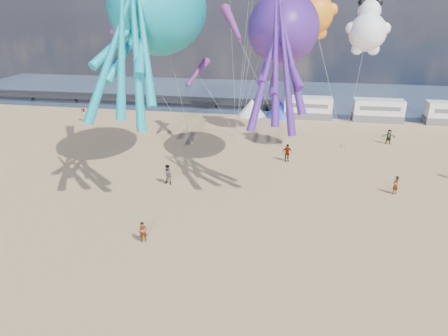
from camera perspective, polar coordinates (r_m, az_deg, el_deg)
ground at (r=22.75m, az=-2.49°, el=-18.37°), size 120.00×120.00×0.00m
water at (r=73.48m, az=6.83°, el=10.30°), size 120.00×120.00×0.00m
pier at (r=70.11m, az=-17.59°, el=9.70°), size 60.00×3.00×0.50m
motorhome_0 at (r=58.44m, az=11.89°, el=8.45°), size 6.60×2.50×3.00m
motorhome_1 at (r=59.54m, az=21.12°, el=7.69°), size 6.60×2.50×3.00m
tent_white at (r=58.77m, az=3.98°, el=8.64°), size 4.00×4.00×2.40m
tent_blue at (r=58.51m, az=7.92°, el=8.42°), size 4.00×4.00×2.40m
standing_person at (r=27.58m, az=-11.49°, el=-8.97°), size 0.64×0.56×1.48m
beachgoer_0 at (r=58.97m, az=-19.41°, el=7.19°), size 0.77×0.64×1.81m
beachgoer_3 at (r=41.25m, az=8.99°, el=2.17°), size 1.32×0.93×1.85m
beachgoer_4 at (r=49.87m, az=22.48°, el=4.15°), size 1.06×0.60×1.71m
beachgoer_5 at (r=36.56m, az=23.29°, el=-2.25°), size 1.53×1.30×1.66m
beachgoer_7 at (r=35.68m, az=-7.99°, el=-0.97°), size 1.02×0.79×1.86m
sandbag_a at (r=46.70m, az=-4.74°, el=3.68°), size 0.50×0.35×0.22m
sandbag_b at (r=49.20m, az=4.43°, el=4.65°), size 0.50×0.35×0.22m
sandbag_c at (r=47.19m, az=16.70°, el=3.00°), size 0.50×0.35×0.22m
sandbag_d at (r=47.72m, az=8.52°, el=3.92°), size 0.50×0.35×0.22m
sandbag_e at (r=49.05m, az=1.73°, el=4.65°), size 0.50×0.35×0.22m
kite_octopus_teal at (r=35.87m, az=-9.28°, el=21.68°), size 6.73×13.02×14.28m
kite_octopus_purple at (r=36.10m, az=8.49°, el=19.13°), size 7.35×11.92×12.67m
kite_panda at (r=39.91m, az=19.80°, el=17.75°), size 4.64×4.44×5.68m
kite_teddy_orange at (r=45.39m, az=12.58°, el=20.63°), size 6.49×6.31×7.23m
windsock_left at (r=40.22m, az=-15.65°, el=20.07°), size 3.49×6.41×6.48m
windsock_mid at (r=42.11m, az=1.20°, el=19.96°), size 3.55×6.42×6.57m
windsock_right at (r=45.96m, az=-3.84°, el=13.44°), size 2.45×4.64×4.62m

